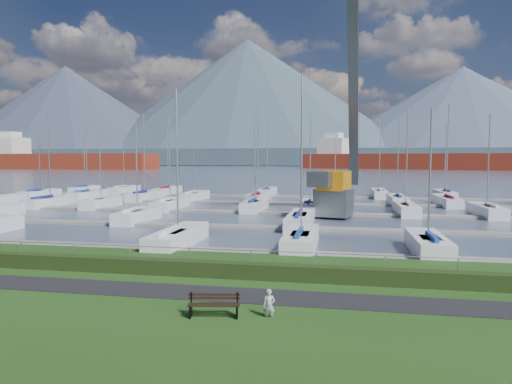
# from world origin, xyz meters

# --- Properties ---
(path) EXTENTS (160.00, 2.00, 0.04)m
(path) POSITION_xyz_m (0.00, -3.00, 0.01)
(path) COLOR black
(path) RESTS_ON grass
(water) EXTENTS (800.00, 540.00, 0.20)m
(water) POSITION_xyz_m (0.00, 260.00, -0.40)
(water) COLOR #475468
(hedge) EXTENTS (80.00, 0.70, 0.70)m
(hedge) POSITION_xyz_m (0.00, -0.40, 0.35)
(hedge) COLOR #213112
(hedge) RESTS_ON grass
(fence) EXTENTS (80.00, 0.04, 0.04)m
(fence) POSITION_xyz_m (0.00, 0.00, 1.20)
(fence) COLOR #97989F
(fence) RESTS_ON grass
(foothill) EXTENTS (900.00, 80.00, 12.00)m
(foothill) POSITION_xyz_m (0.00, 330.00, 6.00)
(foothill) COLOR #3C4B57
(foothill) RESTS_ON water
(mountains) EXTENTS (1190.00, 360.00, 115.00)m
(mountains) POSITION_xyz_m (7.35, 404.62, 46.68)
(mountains) COLOR #3B4757
(mountains) RESTS_ON water
(docks) EXTENTS (90.00, 41.60, 0.25)m
(docks) POSITION_xyz_m (0.00, 26.00, -0.22)
(docks) COLOR gray
(docks) RESTS_ON water
(bench_right) EXTENTS (1.84, 0.70, 0.85)m
(bench_right) POSITION_xyz_m (1.79, -5.57, 0.42)
(bench_right) COLOR black
(bench_right) RESTS_ON grass
(person) EXTENTS (0.43, 0.30, 1.13)m
(person) POSITION_xyz_m (3.66, -5.24, 0.56)
(person) COLOR #ADACB3
(person) RESTS_ON grass
(crane) EXTENTS (5.12, 13.44, 22.35)m
(crane) POSITION_xyz_m (5.87, 25.11, 5.33)
(crane) COLOR #54585C
(crane) RESTS_ON water
(cargo_ship_west) EXTENTS (96.26, 24.34, 21.50)m
(cargo_ship_west) POSITION_xyz_m (-135.95, 190.59, 3.58)
(cargo_ship_west) COLOR maroon
(cargo_ship_west) RESTS_ON water
(cargo_ship_mid) EXTENTS (103.11, 51.97, 21.50)m
(cargo_ship_mid) POSITION_xyz_m (32.01, 222.45, 3.51)
(cargo_ship_mid) COLOR maroon
(cargo_ship_mid) RESTS_ON water
(sailboat_fleet) EXTENTS (74.57, 49.58, 13.25)m
(sailboat_fleet) POSITION_xyz_m (-3.29, 29.36, 5.32)
(sailboat_fleet) COLOR navy
(sailboat_fleet) RESTS_ON water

